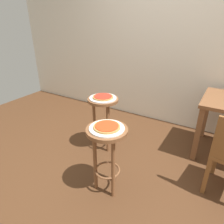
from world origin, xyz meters
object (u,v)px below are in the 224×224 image
pizza_foreground (107,127)px  pizza_middle (103,97)px  serving_plate_middle (103,98)px  serving_plate_foreground (107,128)px  stool_middle (103,112)px  stool_foreground (107,146)px

pizza_foreground → pizza_middle: 0.73m
pizza_foreground → pizza_middle: bearing=126.1°
serving_plate_middle → pizza_middle: pizza_middle is taller
serving_plate_foreground → stool_middle: bearing=126.1°
serving_plate_middle → pizza_middle: size_ratio=1.33×
stool_foreground → serving_plate_middle: 0.76m
pizza_middle → serving_plate_middle: bearing=180.0°
serving_plate_foreground → pizza_middle: bearing=126.1°
stool_middle → serving_plate_middle: serving_plate_middle is taller
stool_foreground → serving_plate_foreground: serving_plate_foreground is taller
serving_plate_middle → pizza_middle: 0.02m
stool_foreground → stool_middle: 0.73m
serving_plate_middle → serving_plate_foreground: bearing=-53.9°
stool_foreground → stool_middle: same height
stool_foreground → stool_middle: size_ratio=1.00×
serving_plate_foreground → pizza_middle: (-0.43, 0.59, 0.02)m
stool_foreground → pizza_foreground: bearing=0.0°
stool_foreground → pizza_middle: (-0.43, 0.59, 0.21)m
stool_foreground → serving_plate_middle: serving_plate_middle is taller
pizza_foreground → serving_plate_middle: pizza_foreground is taller
stool_foreground → pizza_middle: size_ratio=2.80×
pizza_foreground → serving_plate_middle: 0.73m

